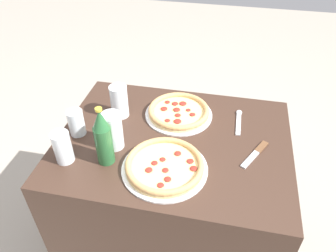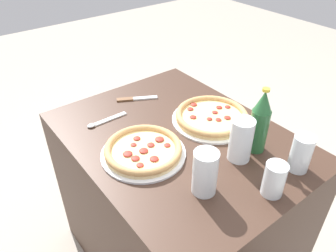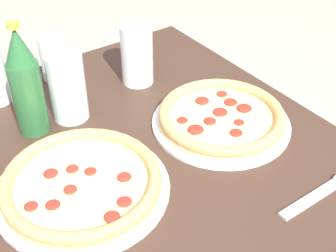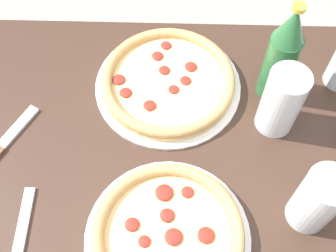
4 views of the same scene
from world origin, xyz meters
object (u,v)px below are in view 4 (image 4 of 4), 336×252
Objects in this scene: pizza_margherita at (167,82)px; glass_orange_juice at (316,201)px; beer_bottle at (282,55)px; spoon at (19,243)px; knife at (4,143)px; pizza_pepperoni at (168,235)px; glass_red_wine at (281,103)px.

glass_orange_juice is (-0.27, 0.29, 0.05)m from pizza_margherita.
beer_bottle is 0.62m from spoon.
knife is at bearing -12.52° from glass_orange_juice.
pizza_margherita reaches higher than knife.
pizza_pepperoni is (-0.01, 0.34, 0.00)m from pizza_margherita.
glass_red_wine reaches higher than knife.
glass_red_wine is 0.63× the size of beer_bottle.
pizza_pepperoni is at bearing -176.16° from spoon.
beer_bottle is (-0.00, -0.09, 0.04)m from glass_red_wine.
pizza_pepperoni is at bearing 92.04° from pizza_margherita.
pizza_pepperoni is 2.02× the size of glass_orange_juice.
knife is (0.35, -0.19, -0.02)m from pizza_pepperoni.
beer_bottle is at bearing -143.72° from spoon.
glass_red_wine is at bearing -78.57° from glass_orange_juice.
glass_red_wine is at bearing 88.58° from beer_bottle.
knife is at bearing 15.35° from beer_bottle.
beer_bottle is (-0.22, -0.34, 0.10)m from pizza_pepperoni.
glass_orange_juice is 0.54m from spoon.
spoon is at bearing 7.58° from glass_orange_juice.
pizza_pepperoni is 0.42m from beer_bottle.
glass_red_wine is 0.57m from knife.
beer_bottle is at bearing -82.35° from glass_orange_juice.
glass_red_wine is at bearing -173.04° from knife.
pizza_pepperoni is 1.93× the size of glass_red_wine.
beer_bottle is 0.60m from knife.
spoon is at bearing 110.20° from knife.
pizza_pepperoni is 1.72× the size of spoon.
glass_red_wine is 0.89× the size of spoon.
beer_bottle is (0.04, -0.29, 0.05)m from glass_orange_juice.
pizza_margherita is at bearing -154.85° from knife.
pizza_margherita is 1.87× the size of knife.
pizza_margherita is 0.25m from glass_red_wine.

